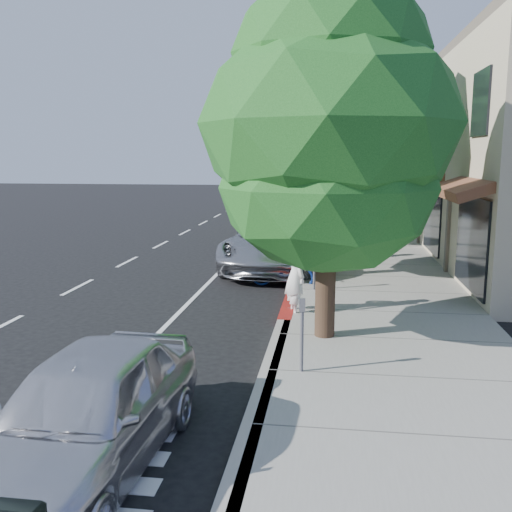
% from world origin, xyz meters
% --- Properties ---
extents(ground, '(120.00, 120.00, 0.00)m').
position_xyz_m(ground, '(0.00, 0.00, 0.00)').
color(ground, black).
rests_on(ground, ground).
extents(sidewalk, '(4.60, 56.00, 0.15)m').
position_xyz_m(sidewalk, '(2.30, 8.00, 0.07)').
color(sidewalk, gray).
rests_on(sidewalk, ground).
extents(curb, '(0.30, 56.00, 0.15)m').
position_xyz_m(curb, '(0.00, 8.00, 0.07)').
color(curb, '#9E998E').
rests_on(curb, ground).
extents(curb_red_segment, '(0.32, 4.00, 0.15)m').
position_xyz_m(curb_red_segment, '(0.00, 1.00, 0.07)').
color(curb_red_segment, maroon).
rests_on(curb_red_segment, ground).
extents(storefront_building, '(10.00, 36.00, 7.00)m').
position_xyz_m(storefront_building, '(9.60, 18.00, 3.50)').
color(storefront_building, '#BDAC91').
rests_on(storefront_building, ground).
extents(street_tree_0, '(4.98, 4.98, 7.05)m').
position_xyz_m(street_tree_0, '(0.90, -2.00, 4.20)').
color(street_tree_0, black).
rests_on(street_tree_0, ground).
extents(street_tree_1, '(5.32, 5.32, 8.06)m').
position_xyz_m(street_tree_1, '(0.90, 4.00, 4.89)').
color(street_tree_1, black).
rests_on(street_tree_1, ground).
extents(street_tree_2, '(3.87, 3.87, 6.70)m').
position_xyz_m(street_tree_2, '(0.90, 10.00, 4.18)').
color(street_tree_2, black).
rests_on(street_tree_2, ground).
extents(street_tree_3, '(4.41, 4.41, 8.05)m').
position_xyz_m(street_tree_3, '(0.90, 16.00, 5.09)').
color(street_tree_3, black).
rests_on(street_tree_3, ground).
extents(street_tree_4, '(3.99, 3.99, 6.79)m').
position_xyz_m(street_tree_4, '(0.90, 22.00, 4.23)').
color(street_tree_4, black).
rests_on(street_tree_4, ground).
extents(street_tree_5, '(5.13, 5.13, 7.20)m').
position_xyz_m(street_tree_5, '(0.90, 28.00, 4.29)').
color(street_tree_5, black).
rests_on(street_tree_5, ground).
extents(cyclist, '(0.70, 0.86, 2.03)m').
position_xyz_m(cyclist, '(0.20, -0.20, 1.01)').
color(cyclist, white).
rests_on(cyclist, ground).
extents(bicycle, '(1.94, 0.96, 0.98)m').
position_xyz_m(bicycle, '(-0.40, 2.83, 0.49)').
color(bicycle, navy).
rests_on(bicycle, ground).
extents(silver_suv, '(3.40, 6.56, 1.77)m').
position_xyz_m(silver_suv, '(-0.82, 5.50, 0.88)').
color(silver_suv, '#AAAAAF').
rests_on(silver_suv, ground).
extents(dark_sedan, '(2.20, 5.09, 1.63)m').
position_xyz_m(dark_sedan, '(-1.76, 9.00, 0.81)').
color(dark_sedan, black).
rests_on(dark_sedan, ground).
extents(white_pickup, '(3.18, 6.27, 1.75)m').
position_xyz_m(white_pickup, '(-2.20, 21.00, 0.87)').
color(white_pickup, silver).
rests_on(white_pickup, ground).
extents(dark_suv_far, '(2.49, 4.95, 1.62)m').
position_xyz_m(dark_suv_far, '(-0.50, 27.73, 0.81)').
color(dark_suv_far, black).
rests_on(dark_suv_far, ground).
extents(near_car_a, '(1.95, 4.42, 1.48)m').
position_xyz_m(near_car_a, '(-1.82, -7.12, 0.74)').
color(near_car_a, silver).
rests_on(near_car_a, ground).
extents(pedestrian, '(0.99, 0.91, 1.64)m').
position_xyz_m(pedestrian, '(1.26, 6.91, 0.97)').
color(pedestrian, black).
rests_on(pedestrian, sidewalk).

